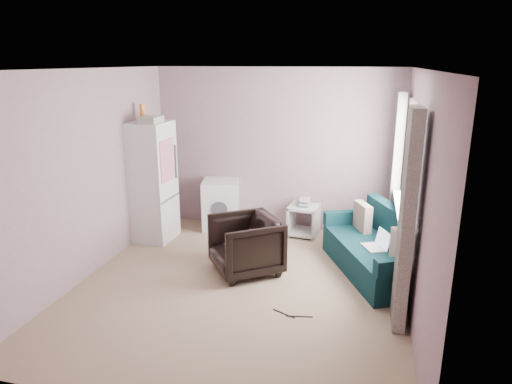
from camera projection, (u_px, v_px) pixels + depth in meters
room at (241, 184)px, 5.10m from camera, size 3.84×4.24×2.54m
armchair at (245, 242)px, 5.70m from camera, size 1.04×1.05×0.80m
fridge at (150, 181)px, 6.66m from camera, size 0.64×0.62×2.00m
washing_machine at (221, 203)px, 7.22m from camera, size 0.66×0.66×0.78m
side_table at (304, 218)px, 6.94m from camera, size 0.47×0.47×0.59m
sofa at (380, 251)px, 5.72m from camera, size 1.45×1.92×0.78m
window_dressing at (401, 191)px, 5.38m from camera, size 0.17×2.62×2.18m
floor_cables at (292, 315)px, 4.80m from camera, size 0.44×0.13×0.01m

